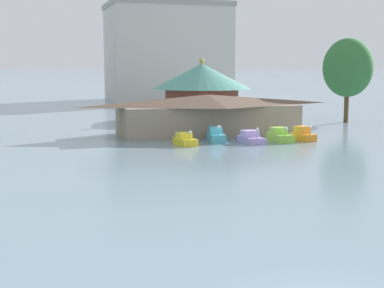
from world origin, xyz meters
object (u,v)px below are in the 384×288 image
(pedal_boat_lavender, at_px, (251,138))
(green_roof_pavilion, at_px, (202,88))
(pedal_boat_yellow, at_px, (185,140))
(pedal_boat_lime, at_px, (280,136))
(pedal_boat_orange, at_px, (303,135))
(shoreline_tree_right, at_px, (348,68))
(pedal_boat_cyan, at_px, (216,136))
(background_building_block, at_px, (167,52))
(boathouse, at_px, (208,114))

(pedal_boat_lavender, relative_size, green_roof_pavilion, 0.23)
(pedal_boat_yellow, height_order, pedal_boat_lime, pedal_boat_lime)
(pedal_boat_lavender, relative_size, pedal_boat_lime, 1.06)
(pedal_boat_lime, xyz_separation_m, pedal_boat_orange, (2.55, 0.09, -0.00))
(pedal_boat_lime, distance_m, pedal_boat_orange, 2.55)
(pedal_boat_orange, bearing_deg, shoreline_tree_right, 126.18)
(pedal_boat_yellow, height_order, pedal_boat_cyan, pedal_boat_cyan)
(pedal_boat_yellow, distance_m, background_building_block, 69.69)
(pedal_boat_orange, xyz_separation_m, green_roof_pavilion, (-2.65, 23.63, 3.80))
(pedal_boat_cyan, relative_size, boathouse, 0.15)
(pedal_boat_cyan, bearing_deg, pedal_boat_orange, 87.37)
(pedal_boat_orange, distance_m, background_building_block, 68.26)
(green_roof_pavilion, bearing_deg, shoreline_tree_right, -29.99)
(green_roof_pavilion, xyz_separation_m, shoreline_tree_right, (16.55, -9.55, 2.68))
(pedal_boat_lavender, bearing_deg, pedal_boat_orange, 88.64)
(pedal_boat_cyan, relative_size, pedal_boat_orange, 1.13)
(pedal_boat_yellow, relative_size, background_building_block, 0.11)
(pedal_boat_lime, bearing_deg, shoreline_tree_right, 129.99)
(pedal_boat_lavender, relative_size, background_building_block, 0.12)
(pedal_boat_cyan, xyz_separation_m, pedal_boat_orange, (8.47, -1.60, -0.04))
(pedal_boat_cyan, distance_m, pedal_boat_lime, 6.16)
(pedal_boat_cyan, distance_m, boathouse, 6.23)
(pedal_boat_lime, xyz_separation_m, green_roof_pavilion, (-0.09, 23.72, 3.80))
(pedal_boat_orange, distance_m, boathouse, 10.58)
(background_building_block, bearing_deg, boathouse, -100.69)
(boathouse, bearing_deg, green_roof_pavilion, 73.97)
(pedal_boat_lavender, bearing_deg, boathouse, -170.24)
(boathouse, relative_size, green_roof_pavilion, 1.50)
(pedal_boat_lime, distance_m, boathouse, 9.09)
(pedal_boat_orange, xyz_separation_m, background_building_block, (4.03, 67.45, 9.67))
(background_building_block, bearing_deg, pedal_boat_orange, -93.42)
(pedal_boat_orange, xyz_separation_m, boathouse, (-7.28, 7.49, 1.67))
(green_roof_pavilion, bearing_deg, pedal_boat_lime, -89.78)
(shoreline_tree_right, relative_size, background_building_block, 0.43)
(pedal_boat_yellow, relative_size, pedal_boat_lime, 0.94)
(pedal_boat_yellow, xyz_separation_m, pedal_boat_lavender, (6.38, -0.46, 0.00))
(shoreline_tree_right, bearing_deg, pedal_boat_yellow, -151.98)
(shoreline_tree_right, bearing_deg, pedal_boat_lime, -139.27)
(pedal_boat_lavender, xyz_separation_m, shoreline_tree_right, (19.49, 14.22, 6.55))
(shoreline_tree_right, bearing_deg, green_roof_pavilion, 150.01)
(pedal_boat_yellow, distance_m, pedal_boat_cyan, 3.72)
(pedal_boat_lavender, bearing_deg, pedal_boat_cyan, -123.84)
(pedal_boat_orange, height_order, shoreline_tree_right, shoreline_tree_right)
(boathouse, bearing_deg, shoreline_tree_right, 17.28)
(pedal_boat_cyan, distance_m, green_roof_pavilion, 23.10)
(pedal_boat_cyan, xyz_separation_m, background_building_block, (12.50, 65.85, 9.63))
(pedal_boat_lavender, relative_size, pedal_boat_orange, 1.15)
(background_building_block, bearing_deg, pedal_boat_cyan, -100.75)
(boathouse, relative_size, shoreline_tree_right, 1.87)
(green_roof_pavilion, height_order, shoreline_tree_right, shoreline_tree_right)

